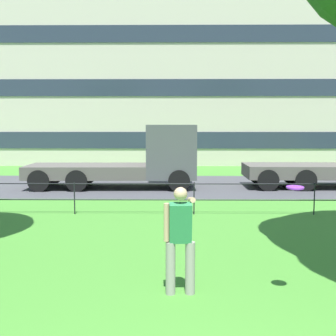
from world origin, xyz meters
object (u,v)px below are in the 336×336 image
Objects in this scene: frisbee at (295,188)px; apartment_building_background at (164,72)px; person_thrower at (180,237)px; flatbed_truck_far_right at (137,160)px.

frisbee is 29.87m from apartment_building_background.
apartment_building_background is (-2.59, 29.28, 5.29)m from frisbee.
person_thrower is 0.05× the size of apartment_building_background.
person_thrower is at bearing -81.97° from flatbed_truck_far_right.
flatbed_truck_far_right reaches higher than frisbee.
frisbee is (1.76, -0.23, 0.84)m from person_thrower.
person_thrower is 11.95m from flatbed_truck_far_right.
person_thrower is 0.24× the size of flatbed_truck_far_right.
apartment_building_background is at bearing 95.06° from frisbee.
flatbed_truck_far_right reaches higher than person_thrower.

